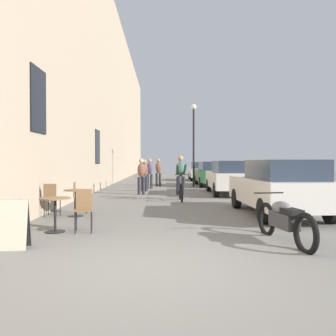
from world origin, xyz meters
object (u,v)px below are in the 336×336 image
at_px(cafe_chair_near_toward_street, 84,207).
at_px(parked_car_third, 212,173).
at_px(cyclist_on_bicycle, 181,179).
at_px(street_lamp, 194,134).
at_px(pedestrian_near, 141,174).
at_px(pedestrian_far, 150,172).
at_px(parked_car_second, 230,177).
at_px(cafe_table_mid, 76,197).
at_px(cafe_chair_mid_toward_wall, 51,197).
at_px(cafe_table_near, 55,207).
at_px(parked_motorcycle, 284,220).
at_px(pedestrian_furthest, 158,171).
at_px(sandwich_board_sign, 12,224).
at_px(parked_car_nearest, 279,187).
at_px(pedestrian_mid, 144,173).
at_px(parked_car_fourth, 200,171).
at_px(cafe_chair_mid_toward_street, 78,195).

bearing_deg(cafe_chair_near_toward_street, parked_car_third, 71.17).
height_order(cyclist_on_bicycle, street_lamp, street_lamp).
distance_m(pedestrian_near, parked_car_third, 6.71).
height_order(pedestrian_far, parked_car_second, pedestrian_far).
height_order(cafe_table_mid, parked_car_third, parked_car_third).
bearing_deg(cafe_chair_mid_toward_wall, cyclist_on_bicycle, 46.94).
height_order(cafe_table_near, parked_motorcycle, parked_motorcycle).
height_order(cafe_chair_near_toward_street, cafe_chair_mid_toward_wall, same).
xyz_separation_m(pedestrian_furthest, parked_car_second, (3.30, -5.13, -0.15)).
relative_size(sandwich_board_sign, parked_car_nearest, 0.19).
xyz_separation_m(cafe_chair_mid_toward_wall, parked_car_second, (6.04, 6.35, 0.27)).
distance_m(parked_car_nearest, parked_motorcycle, 3.34).
bearing_deg(cafe_table_near, pedestrian_mid, 82.38).
relative_size(parked_car_second, parked_car_fourth, 1.05).
relative_size(pedestrian_far, parked_car_nearest, 0.38).
bearing_deg(pedestrian_near, cyclist_on_bicycle, -55.07).
distance_m(cafe_table_near, pedestrian_near, 8.46).
bearing_deg(pedestrian_far, cafe_chair_mid_toward_street, -100.60).
relative_size(pedestrian_near, parked_car_third, 0.39).
bearing_deg(parked_car_fourth, cafe_table_near, -104.68).
relative_size(pedestrian_near, pedestrian_furthest, 0.97).
xyz_separation_m(cafe_chair_mid_toward_street, cafe_chair_mid_toward_wall, (-0.56, -0.67, 0.00)).
distance_m(cyclist_on_bicycle, parked_car_fourth, 14.24).
xyz_separation_m(cafe_chair_near_toward_street, pedestrian_furthest, (1.43, 13.47, 0.42)).
xyz_separation_m(cyclist_on_bicycle, parked_car_nearest, (2.49, -3.81, -0.02)).
distance_m(sandwich_board_sign, cyclist_on_bicycle, 8.06).
bearing_deg(parked_car_third, street_lamp, -164.09).
xyz_separation_m(cafe_table_mid, parked_car_nearest, (5.52, 0.05, 0.27)).
height_order(pedestrian_near, parked_car_third, pedestrian_near).
relative_size(cafe_chair_near_toward_street, parked_car_second, 0.21).
relative_size(cafe_chair_near_toward_street, sandwich_board_sign, 1.07).
height_order(pedestrian_mid, parked_car_second, pedestrian_mid).
bearing_deg(street_lamp, cafe_chair_near_toward_street, -104.81).
xyz_separation_m(cafe_table_near, cyclist_on_bicycle, (2.95, 5.99, 0.29)).
distance_m(cafe_table_near, street_lamp, 14.30).
bearing_deg(parked_car_fourth, parked_car_second, -89.70).
relative_size(sandwich_board_sign, parked_car_third, 0.20).
distance_m(pedestrian_near, parked_car_second, 4.01).
xyz_separation_m(pedestrian_furthest, street_lamp, (2.11, -0.09, 2.17)).
bearing_deg(pedestrian_mid, parked_motorcycle, -74.30).
bearing_deg(parked_car_nearest, cafe_table_mid, -179.46).
height_order(cafe_chair_mid_toward_street, cyclist_on_bicycle, cyclist_on_bicycle).
distance_m(cafe_table_near, cafe_chair_near_toward_street, 0.59).
height_order(pedestrian_mid, parked_car_fourth, pedestrian_mid).
distance_m(cyclist_on_bicycle, pedestrian_near, 2.87).
bearing_deg(street_lamp, pedestrian_furthest, 177.52).
relative_size(cafe_table_mid, sandwich_board_sign, 0.86).
distance_m(pedestrian_far, parked_car_third, 4.15).
height_order(pedestrian_far, parked_car_nearest, pedestrian_far).
distance_m(cafe_table_mid, parked_car_nearest, 5.53).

